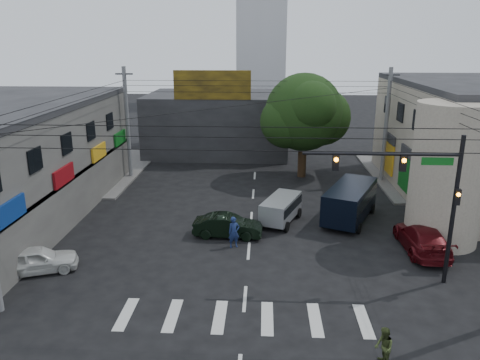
# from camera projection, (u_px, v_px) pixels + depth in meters

# --- Properties ---
(ground) EXTENTS (160.00, 160.00, 0.00)m
(ground) POSITION_uv_depth(u_px,v_px,m) (247.00, 268.00, 23.94)
(ground) COLOR black
(ground) RESTS_ON ground
(sidewalk_far_left) EXTENTS (16.00, 16.00, 0.15)m
(sidewalk_far_left) POSITION_uv_depth(u_px,v_px,m) (55.00, 169.00, 42.04)
(sidewalk_far_left) COLOR #514F4C
(sidewalk_far_left) RESTS_ON ground
(sidewalk_far_right) EXTENTS (16.00, 16.00, 0.15)m
(sidewalk_far_right) POSITION_uv_depth(u_px,v_px,m) (464.00, 175.00, 40.23)
(sidewalk_far_right) COLOR #514F4C
(sidewalk_far_right) RESTS_ON ground
(corner_column) EXTENTS (4.00, 4.00, 8.00)m
(corner_column) POSITION_uv_depth(u_px,v_px,m) (447.00, 174.00, 26.07)
(corner_column) COLOR gray
(corner_column) RESTS_ON ground
(building_far) EXTENTS (14.00, 10.00, 6.00)m
(building_far) POSITION_uv_depth(u_px,v_px,m) (218.00, 123.00, 48.15)
(building_far) COLOR #232326
(building_far) RESTS_ON ground
(billboard) EXTENTS (7.00, 0.30, 2.60)m
(billboard) POSITION_uv_depth(u_px,v_px,m) (212.00, 85.00, 42.23)
(billboard) COLOR olive
(billboard) RESTS_ON building_far
(street_tree) EXTENTS (6.40, 6.40, 8.70)m
(street_tree) POSITION_uv_depth(u_px,v_px,m) (304.00, 113.00, 38.43)
(street_tree) COLOR black
(street_tree) RESTS_ON ground
(traffic_gantry) EXTENTS (7.10, 0.35, 7.20)m
(traffic_gantry) POSITION_uv_depth(u_px,v_px,m) (419.00, 186.00, 21.20)
(traffic_gantry) COLOR black
(traffic_gantry) RESTS_ON ground
(utility_pole_far_left) EXTENTS (0.32, 0.32, 9.20)m
(utility_pole_far_left) POSITION_uv_depth(u_px,v_px,m) (127.00, 124.00, 38.45)
(utility_pole_far_left) COLOR #59595B
(utility_pole_far_left) RESTS_ON ground
(utility_pole_far_right) EXTENTS (0.32, 0.32, 9.20)m
(utility_pole_far_right) POSITION_uv_depth(u_px,v_px,m) (386.00, 126.00, 37.40)
(utility_pole_far_right) COLOR #59595B
(utility_pole_far_right) RESTS_ON ground
(dark_sedan) EXTENTS (1.87, 4.21, 1.33)m
(dark_sedan) POSITION_uv_depth(u_px,v_px,m) (228.00, 226.00, 27.59)
(dark_sedan) COLOR black
(dark_sedan) RESTS_ON ground
(white_compact) EXTENTS (4.23, 5.00, 1.34)m
(white_compact) POSITION_uv_depth(u_px,v_px,m) (37.00, 260.00, 23.31)
(white_compact) COLOR silver
(white_compact) RESTS_ON ground
(maroon_sedan) EXTENTS (2.15, 5.14, 1.48)m
(maroon_sedan) POSITION_uv_depth(u_px,v_px,m) (422.00, 238.00, 25.69)
(maroon_sedan) COLOR #4B0A0F
(maroon_sedan) RESTS_ON ground
(silver_minivan) EXTENTS (4.88, 4.11, 1.65)m
(silver_minivan) POSITION_uv_depth(u_px,v_px,m) (281.00, 210.00, 29.66)
(silver_minivan) COLOR gray
(silver_minivan) RESTS_ON ground
(navy_van) EXTENTS (7.33, 6.42, 2.29)m
(navy_van) POSITION_uv_depth(u_px,v_px,m) (350.00, 203.00, 29.99)
(navy_van) COLOR black
(navy_van) RESTS_ON ground
(traffic_officer) EXTENTS (0.95, 0.88, 1.79)m
(traffic_officer) POSITION_uv_depth(u_px,v_px,m) (234.00, 232.00, 26.10)
(traffic_officer) COLOR navy
(traffic_officer) RESTS_ON ground
(pedestrian_olive) EXTENTS (0.81, 0.67, 1.50)m
(pedestrian_olive) POSITION_uv_depth(u_px,v_px,m) (384.00, 347.00, 16.54)
(pedestrian_olive) COLOR #34401D
(pedestrian_olive) RESTS_ON ground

